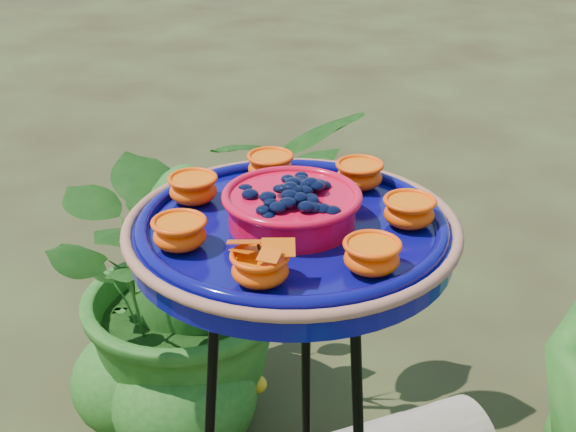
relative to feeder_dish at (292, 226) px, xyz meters
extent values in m
torus|color=black|center=(0.00, 0.00, -0.05)|extent=(0.29, 0.29, 0.02)
cylinder|color=black|center=(-0.02, 0.15, -0.50)|extent=(0.03, 0.09, 0.90)
cylinder|color=#08075B|center=(0.00, 0.00, -0.02)|extent=(0.51, 0.51, 0.04)
torus|color=#AA714C|center=(0.00, 0.00, 0.00)|extent=(0.48, 0.48, 0.02)
torus|color=#08075B|center=(0.00, 0.00, 0.00)|extent=(0.44, 0.44, 0.02)
cylinder|color=red|center=(0.00, 0.00, 0.02)|extent=(0.20, 0.20, 0.04)
torus|color=red|center=(0.00, 0.00, 0.05)|extent=(0.20, 0.20, 0.01)
ellipsoid|color=black|center=(0.00, 0.00, 0.05)|extent=(0.16, 0.16, 0.03)
ellipsoid|color=#FF3502|center=(0.16, 0.05, 0.02)|extent=(0.07, 0.07, 0.04)
cylinder|color=orange|center=(0.16, 0.05, 0.04)|extent=(0.07, 0.07, 0.01)
ellipsoid|color=#FF3502|center=(0.06, 0.15, 0.02)|extent=(0.07, 0.07, 0.04)
cylinder|color=orange|center=(0.06, 0.15, 0.04)|extent=(0.07, 0.07, 0.01)
ellipsoid|color=#FF3502|center=(-0.08, 0.14, 0.02)|extent=(0.07, 0.07, 0.04)
cylinder|color=orange|center=(-0.08, 0.14, 0.04)|extent=(0.07, 0.07, 0.01)
ellipsoid|color=#FF3502|center=(-0.16, 0.02, 0.02)|extent=(0.07, 0.07, 0.04)
cylinder|color=orange|center=(-0.16, 0.02, 0.04)|extent=(0.07, 0.07, 0.01)
ellipsoid|color=#FF3502|center=(-0.12, -0.11, 0.02)|extent=(0.07, 0.07, 0.04)
cylinder|color=orange|center=(-0.12, -0.11, 0.04)|extent=(0.07, 0.07, 0.01)
ellipsoid|color=#FF3502|center=(0.01, -0.16, 0.02)|extent=(0.07, 0.07, 0.04)
cylinder|color=orange|center=(0.01, -0.16, 0.04)|extent=(0.07, 0.07, 0.01)
ellipsoid|color=#FF3502|center=(0.14, -0.09, 0.02)|extent=(0.07, 0.07, 0.04)
cylinder|color=orange|center=(0.14, -0.09, 0.04)|extent=(0.07, 0.07, 0.01)
cylinder|color=black|center=(0.01, -0.16, 0.05)|extent=(0.02, 0.03, 0.00)
cube|color=#FF6C05|center=(-0.01, -0.16, 0.05)|extent=(0.05, 0.04, 0.01)
cube|color=#FF6C05|center=(0.03, -0.16, 0.05)|extent=(0.05, 0.04, 0.01)
imported|color=#1A4E14|center=(-0.49, 0.65, -0.51)|extent=(1.02, 1.04, 0.88)
camera|label=1|loc=(0.31, -0.96, 0.52)|focal=50.00mm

